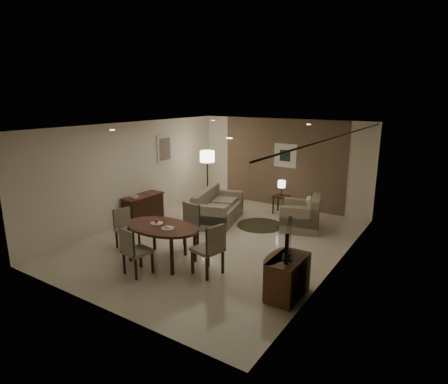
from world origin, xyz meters
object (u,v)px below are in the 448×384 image
Objects in this scene: chair_left at (127,229)px; floor_lamp at (208,179)px; chair_far at (184,228)px; chair_right at (207,249)px; chair_near at (138,251)px; armchair at (300,213)px; sofa at (219,206)px; tv_cabinet at (288,277)px; console_desk at (143,209)px; side_table at (281,204)px; dining_table at (162,244)px.

floor_lamp reaches higher than chair_left.
chair_far is 1.27m from chair_right.
chair_near is 0.96× the size of armchair.
sofa is at bearing -89.99° from armchair.
chair_right is 4.61m from floor_lamp.
chair_left reaches higher than armchair.
chair_right is at bearing -177.89° from tv_cabinet.
chair_right reaches higher than tv_cabinet.
tv_cabinet is at bearing -17.05° from console_desk.
chair_near is 1.80× the size of side_table.
dining_table is 1.67× the size of armchair.
dining_table is 1.86× the size of chair_left.
chair_left is 4.65m from side_table.
armchair is at bearing -88.92° from sofa.
chair_left is at bearing 174.99° from dining_table.
chair_left reaches higher than dining_table.
sofa is 1.85× the size of armchair.
side_table is (-2.07, 4.27, -0.08)m from tv_cabinet.
floor_lamp reaches higher than tv_cabinet.
chair_left is at bearing -112.81° from side_table.
console_desk is 1.83m from chair_left.
console_desk is 2.35m from chair_far.
chair_near is 0.55× the size of floor_lamp.
chair_left reaches higher than tv_cabinet.
chair_near reaches higher than side_table.
chair_near is 5.11m from side_table.
dining_table is at bearing -83.28° from chair_left.
console_desk is 1.20× the size of armchair.
sofa is (-1.55, 2.70, -0.08)m from chair_right.
console_desk is at bearing -105.13° from floor_lamp.
chair_left reaches higher than side_table.
dining_table is 1.61× the size of chair_far.
floor_lamp is (-2.66, 3.75, 0.35)m from chair_right.
chair_right reaches higher than chair_near.
dining_table is 1.12m from chair_right.
chair_right reaches higher than side_table.
dining_table is at bearing -87.35° from chair_far.
floor_lamp reaches higher than dining_table.
armchair is at bearing -28.42° from chair_left.
floor_lamp is (-1.57, 3.10, 0.35)m from chair_far.
sofa is at bearing -138.17° from chair_right.
armchair is at bearing 64.03° from dining_table.
chair_left is (1.01, -1.52, 0.07)m from console_desk.
chair_right is (-1.64, -0.06, 0.17)m from tv_cabinet.
chair_near reaches higher than tv_cabinet.
side_table is (1.12, 1.62, -0.17)m from sofa.
tv_cabinet is 0.49× the size of sofa.
armchair reaches higher than sofa.
armchair is 3.26m from floor_lamp.
chair_far is at bearing 176.71° from sofa.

